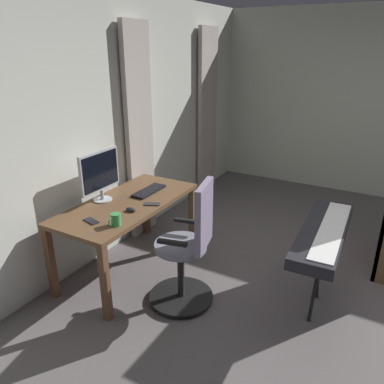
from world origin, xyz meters
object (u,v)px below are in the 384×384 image
at_px(desk, 128,210).
at_px(cell_phone_by_monitor, 91,221).
at_px(mug_tea, 116,220).
at_px(computer_keyboard, 149,191).
at_px(computer_monitor, 100,173).
at_px(cell_phone_face_up, 152,204).
at_px(computer_mouse, 131,210).
at_px(office_chair, 189,250).
at_px(piano_keyboard, 324,234).

xyz_separation_m(desk, cell_phone_by_monitor, (0.49, 0.01, 0.10)).
bearing_deg(mug_tea, computer_keyboard, -164.96).
bearing_deg(computer_monitor, cell_phone_face_up, 106.55).
bearing_deg(computer_mouse, cell_phone_by_monitor, -26.52).
height_order(office_chair, cell_phone_by_monitor, office_chair).
bearing_deg(cell_phone_face_up, piano_keyboard, 72.74).
height_order(computer_monitor, computer_keyboard, computer_monitor).
relative_size(computer_monitor, cell_phone_by_monitor, 3.39).
bearing_deg(office_chair, computer_monitor, 72.17).
distance_m(desk, computer_keyboard, 0.32).
distance_m(cell_phone_by_monitor, cell_phone_face_up, 0.59).
height_order(computer_keyboard, cell_phone_face_up, computer_keyboard).
distance_m(computer_mouse, piano_keyboard, 1.63).
distance_m(office_chair, computer_monitor, 1.11).
bearing_deg(desk, office_chair, 76.82).
bearing_deg(computer_keyboard, piano_keyboard, 88.40).
height_order(computer_keyboard, cell_phone_by_monitor, computer_keyboard).
bearing_deg(mug_tea, piano_keyboard, 114.81).
xyz_separation_m(cell_phone_by_monitor, piano_keyboard, (-0.74, 1.74, -0.02)).
height_order(desk, computer_mouse, computer_mouse).
xyz_separation_m(computer_monitor, computer_mouse, (0.08, 0.40, -0.26)).
relative_size(computer_mouse, mug_tea, 0.77).
xyz_separation_m(cell_phone_by_monitor, mug_tea, (-0.04, 0.23, 0.05)).
distance_m(computer_mouse, cell_phone_face_up, 0.23).
height_order(computer_monitor, mug_tea, computer_monitor).
distance_m(computer_monitor, cell_phone_by_monitor, 0.54).
relative_size(office_chair, mug_tea, 8.54).
xyz_separation_m(computer_keyboard, mug_tea, (0.75, 0.20, 0.04)).
height_order(cell_phone_by_monitor, mug_tea, mug_tea).
bearing_deg(computer_monitor, office_chair, 84.58).
bearing_deg(desk, mug_tea, 27.99).
bearing_deg(office_chair, cell_phone_face_up, 53.35).
xyz_separation_m(mug_tea, piano_keyboard, (-0.70, 1.51, -0.07)).
bearing_deg(cell_phone_by_monitor, computer_keyboard, -166.49).
height_order(desk, cell_phone_face_up, cell_phone_face_up).
relative_size(computer_monitor, cell_phone_face_up, 3.39).
height_order(cell_phone_face_up, mug_tea, mug_tea).
relative_size(computer_monitor, piano_keyboard, 0.41).
distance_m(office_chair, computer_mouse, 0.64).
relative_size(office_chair, computer_mouse, 11.16).
bearing_deg(office_chair, mug_tea, 103.70).
xyz_separation_m(desk, computer_keyboard, (-0.30, 0.03, 0.10)).
relative_size(desk, computer_keyboard, 3.62).
xyz_separation_m(desk, office_chair, (0.18, 0.77, -0.12)).
bearing_deg(cell_phone_face_up, desk, -102.05).
bearing_deg(office_chair, computer_keyboard, 44.17).
bearing_deg(piano_keyboard, office_chair, -67.96).
xyz_separation_m(computer_monitor, cell_phone_by_monitor, (0.40, 0.24, -0.27)).
height_order(mug_tea, piano_keyboard, mug_tea).
xyz_separation_m(computer_keyboard, cell_phone_by_monitor, (0.79, -0.03, -0.01)).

